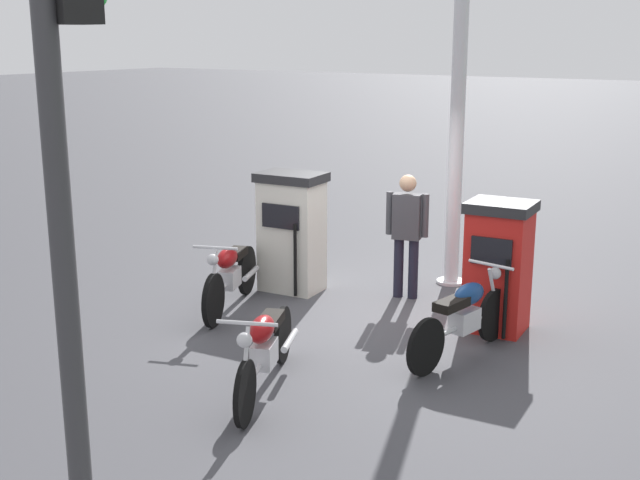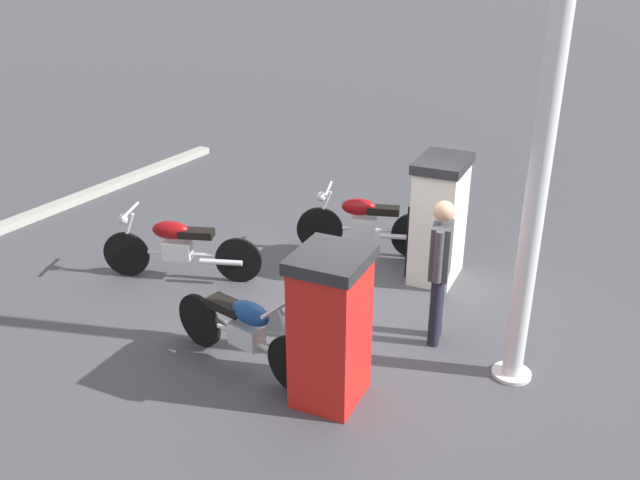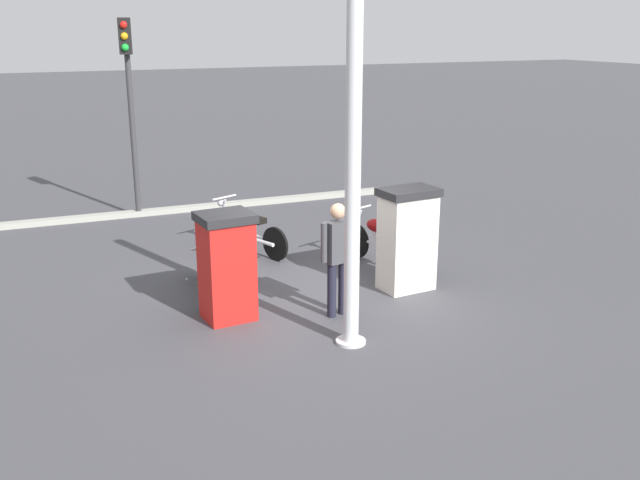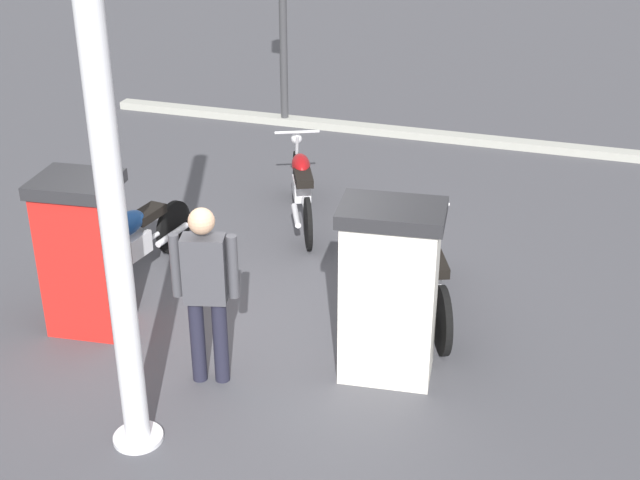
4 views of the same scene
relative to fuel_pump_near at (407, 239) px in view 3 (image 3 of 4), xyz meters
name	(u,v)px [view 3 (image 3 of 4)]	position (x,y,z in m)	size (l,w,h in m)	color
ground_plane	(313,295)	(0.34, 1.46, -0.83)	(120.00, 120.00, 0.00)	#424247
fuel_pump_near	(407,239)	(0.00, 0.00, 0.00)	(0.66, 0.92, 1.63)	silver
fuel_pump_far	(227,266)	(0.00, 2.93, -0.04)	(0.71, 0.79, 1.55)	red
motorcycle_near_pump	(381,240)	(1.12, -0.17, -0.35)	(1.89, 0.83, 0.97)	black
motorcycle_far_pump	(208,266)	(0.98, 2.93, -0.35)	(1.93, 0.65, 0.94)	black
motorcycle_extra	(246,227)	(2.91, 1.68, -0.35)	(1.98, 0.93, 0.94)	black
attendant_person	(338,252)	(-0.54, 1.47, 0.12)	(0.27, 0.58, 1.66)	#1E1E2D
roadside_traffic_light	(129,85)	(6.25, 3.02, 1.99)	(0.40, 0.29, 4.17)	#38383A
canopy_support_pole	(353,179)	(-1.47, 1.71, 1.38)	(0.40, 0.40, 4.57)	silver
road_edge_kerb	(207,207)	(6.29, 1.46, -0.77)	(0.53, 8.92, 0.12)	#9E9E93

